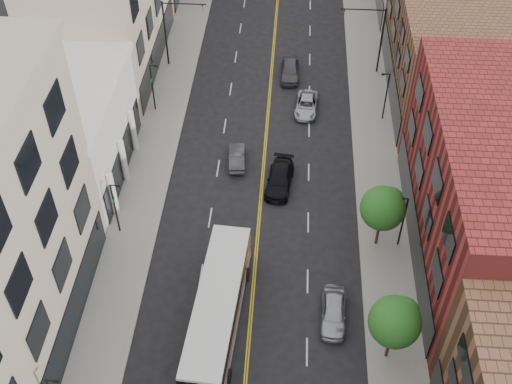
% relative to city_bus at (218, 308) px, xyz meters
% --- Properties ---
extents(sidewalk_left, '(4.00, 110.00, 0.15)m').
position_rel_city_bus_xyz_m(sidewalk_left, '(-7.80, 19.17, -1.83)').
color(sidewalk_left, gray).
rests_on(sidewalk_left, ground).
extents(sidewalk_right, '(4.00, 110.00, 0.15)m').
position_rel_city_bus_xyz_m(sidewalk_right, '(12.20, 19.17, -1.83)').
color(sidewalk_right, gray).
rests_on(sidewalk_right, ground).
extents(bldg_l_white, '(10.00, 14.00, 8.00)m').
position_rel_city_bus_xyz_m(bldg_l_white, '(-14.80, 15.17, 2.10)').
color(bldg_l_white, silver).
rests_on(bldg_l_white, ground).
extents(bldg_r_mid, '(10.00, 22.00, 12.00)m').
position_rel_city_bus_xyz_m(bldg_r_mid, '(19.20, 8.17, 4.10)').
color(bldg_r_mid, maroon).
rests_on(bldg_r_mid, ground).
extents(bldg_r_far_a, '(10.00, 20.00, 10.00)m').
position_rel_city_bus_xyz_m(bldg_r_far_a, '(19.20, 29.17, 3.10)').
color(bldg_r_far_a, brown).
rests_on(bldg_r_far_a, ground).
extents(tree_r_2, '(3.40, 3.40, 5.59)m').
position_rel_city_bus_xyz_m(tree_r_2, '(11.58, -1.76, 2.22)').
color(tree_r_2, black).
rests_on(tree_r_2, sidewalk_right).
extents(tree_r_3, '(3.40, 3.40, 5.59)m').
position_rel_city_bus_xyz_m(tree_r_3, '(11.58, 8.24, 2.22)').
color(tree_r_3, black).
rests_on(tree_r_3, sidewalk_right).
extents(lamp_l_2, '(0.81, 0.55, 5.05)m').
position_rel_city_bus_xyz_m(lamp_l_2, '(-8.76, 8.17, 1.07)').
color(lamp_l_2, black).
rests_on(lamp_l_2, sidewalk_left).
extents(lamp_l_3, '(0.81, 0.55, 5.05)m').
position_rel_city_bus_xyz_m(lamp_l_3, '(-8.76, 24.17, 1.07)').
color(lamp_l_3, black).
rests_on(lamp_l_3, sidewalk_left).
extents(lamp_r_2, '(0.81, 0.55, 5.05)m').
position_rel_city_bus_xyz_m(lamp_r_2, '(13.15, 8.17, 1.07)').
color(lamp_r_2, black).
rests_on(lamp_r_2, sidewalk_right).
extents(lamp_r_3, '(0.81, 0.55, 5.05)m').
position_rel_city_bus_xyz_m(lamp_r_3, '(13.15, 24.17, 1.07)').
color(lamp_r_3, black).
rests_on(lamp_r_3, sidewalk_right).
extents(signal_mast_left, '(4.49, 0.18, 7.20)m').
position_rel_city_bus_xyz_m(signal_mast_left, '(-8.07, 32.17, 2.74)').
color(signal_mast_left, black).
rests_on(signal_mast_left, sidewalk_left).
extents(signal_mast_right, '(4.49, 0.18, 7.20)m').
position_rel_city_bus_xyz_m(signal_mast_right, '(12.46, 32.17, 2.74)').
color(signal_mast_right, black).
rests_on(signal_mast_right, sidewalk_right).
extents(city_bus, '(3.73, 12.89, 3.27)m').
position_rel_city_bus_xyz_m(city_bus, '(0.00, 0.00, 0.00)').
color(city_bus, silver).
rests_on(city_bus, ground).
extents(car_parked_far, '(2.00, 4.53, 1.52)m').
position_rel_city_bus_xyz_m(car_parked_far, '(8.00, 0.99, -1.14)').
color(car_parked_far, '#A2A5AA').
rests_on(car_parked_far, ground).
extents(car_lane_behind, '(1.71, 4.03, 1.29)m').
position_rel_city_bus_xyz_m(car_lane_behind, '(-0.19, 17.03, -1.26)').
color(car_lane_behind, '#424347').
rests_on(car_lane_behind, ground).
extents(car_lane_a, '(2.64, 5.30, 1.48)m').
position_rel_city_bus_xyz_m(car_lane_a, '(3.70, 14.35, -1.16)').
color(car_lane_a, black).
rests_on(car_lane_a, ground).
extents(car_lane_b, '(2.45, 4.75, 1.28)m').
position_rel_city_bus_xyz_m(car_lane_b, '(5.88, 25.13, -1.26)').
color(car_lane_b, '#AFB2B7').
rests_on(car_lane_b, ground).
extents(car_lane_c, '(1.96, 4.74, 1.61)m').
position_rel_city_bus_xyz_m(car_lane_c, '(4.12, 30.81, -1.10)').
color(car_lane_c, '#434347').
rests_on(car_lane_c, ground).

